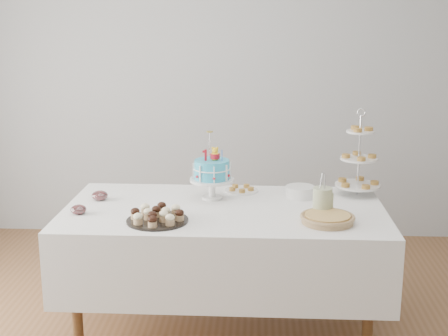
# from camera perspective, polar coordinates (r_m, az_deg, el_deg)

# --- Properties ---
(walls) EXTENTS (5.04, 4.04, 2.70)m
(walls) POSITION_cam_1_polar(r_m,az_deg,el_deg) (3.32, -0.26, 4.35)
(walls) COLOR #A9ACAE
(walls) RESTS_ON floor
(table) EXTENTS (1.92, 1.02, 0.77)m
(table) POSITION_cam_1_polar(r_m,az_deg,el_deg) (3.82, 0.02, -6.92)
(table) COLOR white
(table) RESTS_ON floor
(birthday_cake) EXTENTS (0.28, 0.28, 0.43)m
(birthday_cake) POSITION_cam_1_polar(r_m,az_deg,el_deg) (3.90, -1.10, -1.18)
(birthday_cake) COLOR white
(birthday_cake) RESTS_ON table
(cupcake_tray) EXTENTS (0.35, 0.35, 0.08)m
(cupcake_tray) POSITION_cam_1_polar(r_m,az_deg,el_deg) (3.51, -6.12, -4.29)
(cupcake_tray) COLOR black
(cupcake_tray) RESTS_ON table
(pie) EXTENTS (0.31, 0.31, 0.05)m
(pie) POSITION_cam_1_polar(r_m,az_deg,el_deg) (3.52, 9.44, -4.54)
(pie) COLOR tan
(pie) RESTS_ON table
(tiered_stand) EXTENTS (0.29, 0.29, 0.56)m
(tiered_stand) POSITION_cam_1_polar(r_m,az_deg,el_deg) (4.05, 12.23, 0.80)
(tiered_stand) COLOR silver
(tiered_stand) RESTS_ON table
(plate_stack) EXTENTS (0.18, 0.18, 0.07)m
(plate_stack) POSITION_cam_1_polar(r_m,az_deg,el_deg) (3.98, 6.99, -2.17)
(plate_stack) COLOR white
(plate_stack) RESTS_ON table
(pastry_plate) EXTENTS (0.22, 0.22, 0.03)m
(pastry_plate) POSITION_cam_1_polar(r_m,az_deg,el_deg) (4.09, 1.60, -1.96)
(pastry_plate) COLOR white
(pastry_plate) RESTS_ON table
(jam_bowl_a) EXTENTS (0.09, 0.09, 0.05)m
(jam_bowl_a) POSITION_cam_1_polar(r_m,az_deg,el_deg) (3.72, -13.16, -3.73)
(jam_bowl_a) COLOR silver
(jam_bowl_a) RESTS_ON table
(jam_bowl_b) EXTENTS (0.10, 0.10, 0.06)m
(jam_bowl_b) POSITION_cam_1_polar(r_m,az_deg,el_deg) (3.97, -11.29, -2.50)
(jam_bowl_b) COLOR silver
(jam_bowl_b) RESTS_ON table
(utensil_pitcher) EXTENTS (0.12, 0.11, 0.25)m
(utensil_pitcher) POSITION_cam_1_polar(r_m,az_deg,el_deg) (3.63, 8.99, -2.95)
(utensil_pitcher) COLOR beige
(utensil_pitcher) RESTS_ON table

